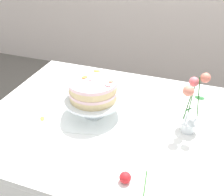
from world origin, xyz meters
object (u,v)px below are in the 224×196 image
at_px(cake_stand, 94,101).
at_px(dining_table, 122,139).
at_px(fallen_rose, 126,178).
at_px(layer_cake, 93,89).
at_px(flower_vase, 190,111).

bearing_deg(cake_stand, dining_table, -10.59).
bearing_deg(fallen_rose, cake_stand, 127.83).
bearing_deg(cake_stand, layer_cake, 21.43).
relative_size(flower_vase, fallen_rose, 2.38).
relative_size(layer_cake, fallen_rose, 1.85).
bearing_deg(dining_table, layer_cake, 169.39).
distance_m(cake_stand, flower_vase, 0.46).
xyz_separation_m(cake_stand, layer_cake, (0.00, 0.00, 0.07)).
relative_size(dining_table, flower_vase, 4.51).
bearing_deg(fallen_rose, dining_table, 109.48).
distance_m(flower_vase, fallen_rose, 0.43).
height_order(layer_cake, flower_vase, flower_vase).
bearing_deg(fallen_rose, layer_cake, 127.82).
distance_m(dining_table, cake_stand, 0.24).
relative_size(cake_stand, flower_vase, 0.93).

